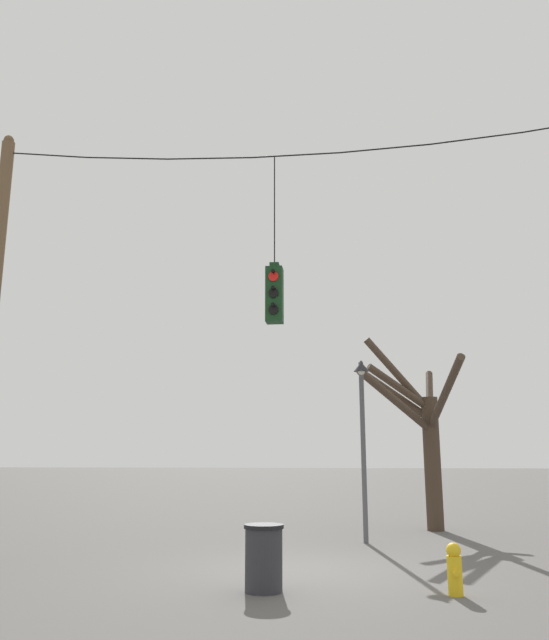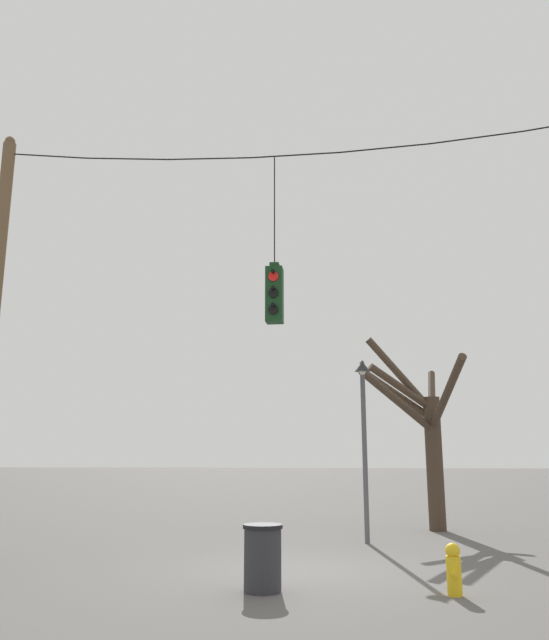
{
  "view_description": "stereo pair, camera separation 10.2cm",
  "coord_description": "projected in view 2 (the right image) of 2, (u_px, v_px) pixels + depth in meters",
  "views": [
    {
      "loc": [
        0.98,
        -11.95,
        2.03
      ],
      "look_at": [
        -0.45,
        0.18,
        4.71
      ],
      "focal_mm": 35.0,
      "sensor_mm": 36.0,
      "label": 1
    },
    {
      "loc": [
        1.08,
        -11.94,
        2.03
      ],
      "look_at": [
        -0.45,
        0.18,
        4.71
      ],
      "focal_mm": 35.0,
      "sensor_mm": 36.0,
      "label": 2
    }
  ],
  "objects": [
    {
      "name": "street_lamp",
      "position": [
        364.0,
        417.0,
        15.33
      ],
      "size": [
        0.39,
        0.68,
        4.36
      ],
      "color": "#515156",
      "rests_on": "ground_plane"
    },
    {
      "name": "trash_bin",
      "position": [
        263.0,
        557.0,
        9.64
      ],
      "size": [
        0.63,
        0.63,
        0.99
      ],
      "color": "#2D2D33",
      "rests_on": "ground_plane"
    },
    {
      "name": "span_wire",
      "position": [
        295.0,
        149.0,
        13.25
      ],
      "size": [
        13.04,
        0.03,
        0.48
      ],
      "color": "black"
    },
    {
      "name": "fire_hydrant",
      "position": [
        454.0,
        569.0,
        9.33
      ],
      "size": [
        0.22,
        0.3,
        0.75
      ],
      "color": "gold",
      "rests_on": "ground_plane"
    },
    {
      "name": "ground_plane",
      "position": [
        298.0,
        571.0,
        11.27
      ],
      "size": [
        200.0,
        200.0,
        0.0
      ],
      "primitive_type": "plane",
      "color": "#565451"
    },
    {
      "name": "traffic_light_over_intersection",
      "position": [
        274.0,
        294.0,
        12.62
      ],
      "size": [
        0.34,
        0.58,
        3.62
      ],
      "color": "#143819"
    },
    {
      "name": "bare_tree",
      "position": [
        424.0,
        429.0,
        17.77
      ],
      "size": [
        2.69,
        4.92,
        5.45
      ],
      "color": "#423326",
      "rests_on": "ground_plane"
    }
  ]
}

